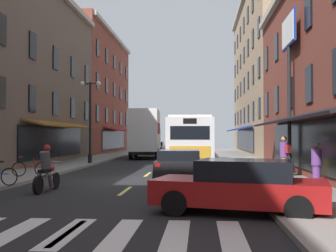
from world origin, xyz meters
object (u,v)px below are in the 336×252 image
Objects in this scene: transit_bus at (191,141)px; sedan_mid at (156,147)px; box_truck at (145,134)px; billboard_sign at (289,53)px; street_lamp_twin at (90,118)px; sedan_near at (241,186)px; pedestrian_near at (284,155)px; motorcycle_rider at (47,172)px; bicycle_mid at (30,168)px; sedan_far at (179,165)px; pedestrian_far at (316,164)px.

transit_bus reaches higher than sedan_mid.
transit_bus is 1.62× the size of box_truck.
street_lamp_twin is at bearing 149.44° from billboard_sign.
pedestrian_near is (2.71, 8.23, 0.42)m from sedan_near.
motorcycle_rider is at bearing -91.63° from box_truck.
motorcycle_rider is 1.21× the size of bicycle_mid.
box_truck is 1.69× the size of sedan_far.
transit_bus is 16.93m from sedan_near.
bicycle_mid is at bearing 175.93° from sedan_far.
pedestrian_near is at bearing -63.00° from transit_bus.
pedestrian_near is (-0.62, -1.89, -4.96)m from billboard_sign.
street_lamp_twin reaches higher than bicycle_mid.
billboard_sign is 0.67× the size of transit_bus.
box_truck reaches higher than sedan_far.
pedestrian_near is 0.33× the size of street_lamp_twin.
billboard_sign is 18.49m from box_truck.
sedan_far is (-5.26, -3.00, -5.35)m from billboard_sign.
billboard_sign is at bearing 23.22° from pedestrian_far.
transit_bus is 14.02m from motorcycle_rider.
sedan_far is 2.64× the size of pedestrian_far.
sedan_mid is 29.93m from pedestrian_near.
transit_bus is 6.99m from street_lamp_twin.
transit_bus is at bearing 46.81° from pedestrian_far.
pedestrian_near is at bearing 31.93° from pedestrian_far.
box_truck is at bearing 48.38° from pedestrian_far.
sedan_far is at bearing 37.44° from motorcycle_rider.
motorcycle_rider is 10.24m from pedestrian_near.
street_lamp_twin reaches higher than sedan_mid.
sedan_far is (4.09, -29.73, 0.03)m from sedan_mid.
billboard_sign is at bearing 29.65° from sedan_far.
pedestrian_near is at bearing -73.03° from sedan_mid.
sedan_far is 6.76m from bicycle_mid.
pedestrian_near is 3.65m from pedestrian_far.
motorcycle_rider is (-9.78, -6.45, -5.36)m from billboard_sign.
sedan_far is at bearing -82.17° from sedan_mid.
pedestrian_far is at bearing -47.11° from street_lamp_twin.
sedan_near is at bearing -77.25° from box_truck.
box_truck is 3.94× the size of pedestrian_near.
transit_bus is 13.13m from pedestrian_far.
street_lamp_twin is (-2.03, 13.42, 2.50)m from motorcycle_rider.
box_truck is at bearing -88.95° from sedan_mid.
sedan_far is (-1.93, 7.12, 0.02)m from sedan_near.
sedan_mid is 33.19m from motorcycle_rider.
street_lamp_twin reaches higher than transit_bus.
bicycle_mid is 0.31× the size of street_lamp_twin.
box_truck is 26.38m from sedan_near.
transit_bus reaches higher than sedan_near.
box_truck is at bearing 88.37° from motorcycle_rider.
transit_bus reaches higher than pedestrian_near.
bicycle_mid is (-8.67, 7.60, -0.19)m from sedan_near.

